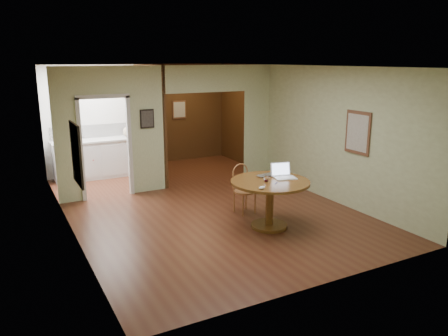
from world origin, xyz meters
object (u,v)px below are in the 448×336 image
open_laptop (283,174)px  closed_laptop (268,176)px  chair (243,186)px  dining_table (270,193)px

open_laptop → closed_laptop: size_ratio=1.10×
chair → open_laptop: open_laptop is taller
dining_table → open_laptop: 0.42m
closed_laptop → open_laptop: bearing=-45.9°
dining_table → open_laptop: (0.31, 0.06, 0.28)m
dining_table → chair: size_ratio=1.44×
open_laptop → dining_table: bearing=-155.2°
open_laptop → closed_laptop: (-0.20, 0.16, -0.05)m
chair → open_laptop: 0.96m
closed_laptop → chair: bearing=93.6°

